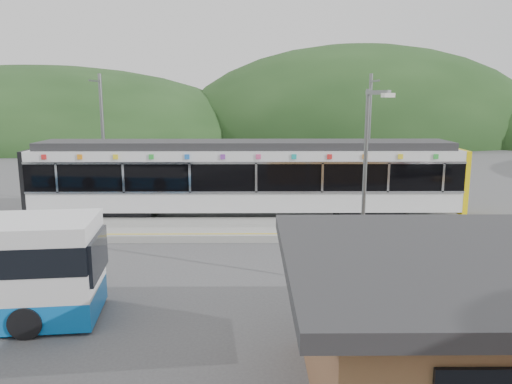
{
  "coord_description": "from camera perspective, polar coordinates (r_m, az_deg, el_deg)",
  "views": [
    {
      "loc": [
        0.81,
        -17.73,
        5.84
      ],
      "look_at": [
        0.98,
        1.0,
        2.24
      ],
      "focal_mm": 35.0,
      "sensor_mm": 36.0,
      "label": 1
    }
  ],
  "objects": [
    {
      "name": "platform",
      "position": [
        21.81,
        -2.63,
        -4.27
      ],
      "size": [
        26.0,
        3.2,
        0.3
      ],
      "primitive_type": "cube",
      "color": "#9E9E99",
      "rests_on": "ground"
    },
    {
      "name": "hills",
      "position": [
        24.35,
        12.28,
        -3.26
      ],
      "size": [
        146.0,
        149.0,
        26.0
      ],
      "color": "#1E3D19",
      "rests_on": "ground"
    },
    {
      "name": "train",
      "position": [
        24.03,
        -1.16,
        1.83
      ],
      "size": [
        20.44,
        3.01,
        3.74
      ],
      "color": "black",
      "rests_on": "ground"
    },
    {
      "name": "ground",
      "position": [
        18.69,
        -3.0,
        -7.35
      ],
      "size": [
        120.0,
        120.0,
        0.0
      ],
      "primitive_type": "plane",
      "color": "#4C4C4F",
      "rests_on": "ground"
    },
    {
      "name": "catenary_mast_east",
      "position": [
        27.1,
        12.76,
        5.97
      ],
      "size": [
        0.18,
        1.8,
        7.0
      ],
      "color": "slate",
      "rests_on": "ground"
    },
    {
      "name": "yellow_line",
      "position": [
        20.51,
        -2.77,
        -4.8
      ],
      "size": [
        26.0,
        0.1,
        0.01
      ],
      "primitive_type": "cube",
      "color": "yellow",
      "rests_on": "platform"
    },
    {
      "name": "lamp_post",
      "position": [
        15.17,
        12.44,
        2.17
      ],
      "size": [
        0.51,
        1.12,
        6.05
      ],
      "rotation": [
        0.0,
        0.0,
        0.4
      ],
      "color": "slate",
      "rests_on": "ground"
    },
    {
      "name": "catenary_mast_west",
      "position": [
        27.52,
        -17.09,
        5.83
      ],
      "size": [
        0.18,
        1.8,
        7.0
      ],
      "color": "slate",
      "rests_on": "ground"
    }
  ]
}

